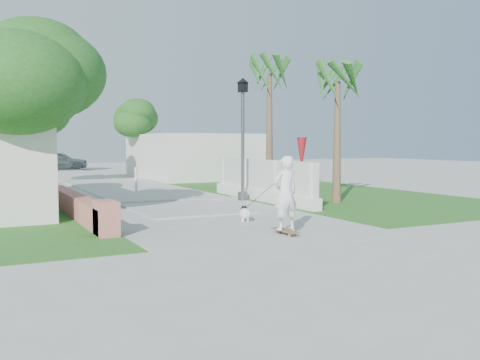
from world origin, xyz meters
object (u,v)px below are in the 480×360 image
dog (245,213)px  parked_car (60,161)px  bollard (136,179)px  patio_umbrella (302,154)px  skateboarder (267,196)px  street_lamp (243,134)px

dog → parked_car: (-0.24, 30.59, 0.48)m
bollard → dog: bearing=-88.1°
dog → parked_car: bearing=110.6°
patio_umbrella → skateboarder: 6.91m
patio_umbrella → parked_car: size_ratio=0.55×
street_lamp → bollard: bearing=121.0°
bollard → parked_car: 21.33m
skateboarder → dog: size_ratio=4.85×
street_lamp → bollard: 5.56m
street_lamp → skateboarder: bearing=-112.4°
patio_umbrella → skateboarder: size_ratio=0.80×
skateboarder → parked_car: skateboarder is taller
dog → parked_car: size_ratio=0.14×
patio_umbrella → skateboarder: bearing=-130.6°
bollard → dog: size_ratio=1.85×
bollard → skateboarder: size_ratio=0.38×
patio_umbrella → bollard: bearing=129.9°
bollard → skateboarder: (0.14, -10.71, 0.24)m
street_lamp → parked_car: street_lamp is taller
bollard → parked_car: parked_car is taller
street_lamp → dog: 5.76m
parked_car → bollard: bearing=-166.8°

